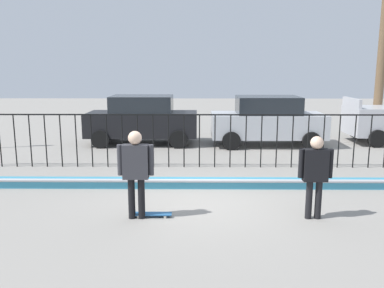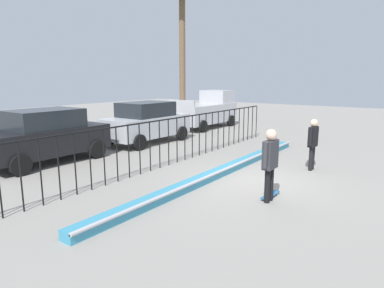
% 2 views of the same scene
% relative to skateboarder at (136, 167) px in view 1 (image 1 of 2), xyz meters
% --- Properties ---
extents(ground_plane, '(60.00, 60.00, 0.00)m').
position_rel_skateboarder_xyz_m(ground_plane, '(1.29, 1.02, -1.07)').
color(ground_plane, gray).
extents(bowl_coping_ledge, '(11.00, 0.40, 0.27)m').
position_rel_skateboarder_xyz_m(bowl_coping_ledge, '(1.29, 2.12, -0.95)').
color(bowl_coping_ledge, teal).
rests_on(bowl_coping_ledge, ground).
extents(perimeter_fence, '(14.04, 0.04, 1.63)m').
position_rel_skateboarder_xyz_m(perimeter_fence, '(1.29, 4.23, -0.06)').
color(perimeter_fence, black).
rests_on(perimeter_fence, ground).
extents(skateboarder, '(0.72, 0.27, 1.79)m').
position_rel_skateboarder_xyz_m(skateboarder, '(0.00, 0.00, 0.00)').
color(skateboarder, black).
rests_on(skateboarder, ground).
extents(skateboard, '(0.80, 0.20, 0.07)m').
position_rel_skateboarder_xyz_m(skateboard, '(0.30, 0.08, -1.01)').
color(skateboard, '#26598C').
rests_on(skateboard, ground).
extents(camera_operator, '(0.68, 0.26, 1.69)m').
position_rel_skateboarder_xyz_m(camera_operator, '(3.56, 0.03, -0.06)').
color(camera_operator, black).
rests_on(camera_operator, ground).
extents(parked_car_black, '(4.30, 2.12, 1.90)m').
position_rel_skateboarder_xyz_m(parked_car_black, '(-0.94, 8.05, -0.10)').
color(parked_car_black, black).
rests_on(parked_car_black, ground).
extents(parked_car_silver, '(4.30, 2.12, 1.90)m').
position_rel_skateboarder_xyz_m(parked_car_silver, '(3.95, 7.77, -0.10)').
color(parked_car_silver, '#B7BABF').
rests_on(parked_car_silver, ground).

